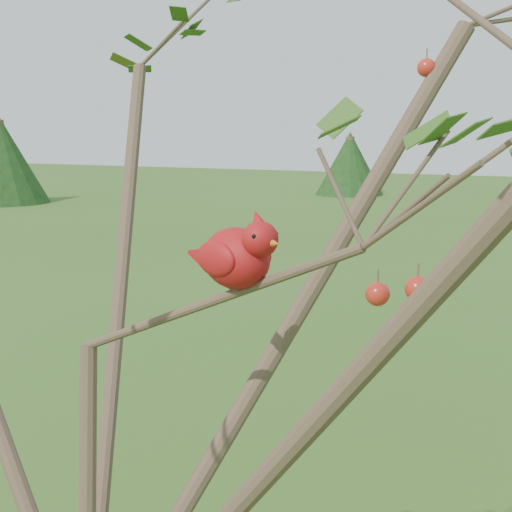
{
  "coord_description": "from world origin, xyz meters",
  "views": [
    {
      "loc": [
        0.97,
        -1.09,
        2.38
      ],
      "look_at": [
        0.36,
        0.05,
        2.17
      ],
      "focal_mm": 55.0,
      "sensor_mm": 36.0,
      "label": 1
    }
  ],
  "objects": [
    {
      "name": "crabapple_tree",
      "position": [
        0.03,
        -0.02,
        2.12
      ],
      "size": [
        2.35,
        2.05,
        2.95
      ],
      "color": "#483727",
      "rests_on": "ground"
    },
    {
      "name": "cardinal",
      "position": [
        0.32,
        0.07,
        2.17
      ],
      "size": [
        0.22,
        0.14,
        0.16
      ],
      "rotation": [
        0.0,
        0.0,
        -0.33
      ],
      "color": "#A60E19",
      "rests_on": "ground"
    }
  ]
}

